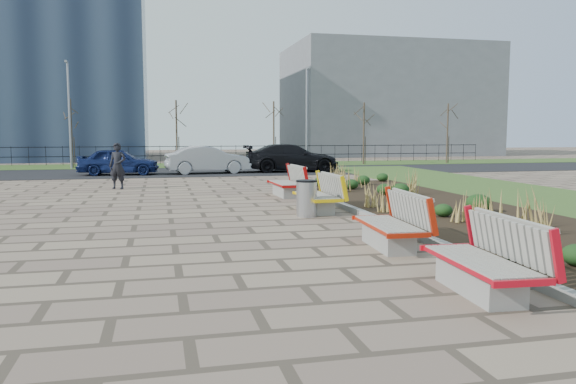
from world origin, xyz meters
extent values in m
plane|color=#826E59|center=(0.00, 0.00, 0.00)|extent=(120.00, 120.00, 0.00)
cube|color=black|center=(6.25, 5.00, 0.05)|extent=(4.50, 18.00, 0.10)
cube|color=gray|center=(3.92, 5.00, 0.07)|extent=(0.16, 18.00, 0.15)
cube|color=#33511E|center=(0.00, 28.00, 0.02)|extent=(80.00, 5.00, 0.04)
cube|color=black|center=(0.00, 22.00, 0.01)|extent=(80.00, 7.00, 0.02)
cylinder|color=#B2B2B7|center=(2.53, 5.39, 0.45)|extent=(0.52, 0.52, 0.90)
imported|color=black|center=(-2.60, 13.69, 0.87)|extent=(0.73, 0.58, 1.74)
imported|color=#111D4D|center=(-3.03, 20.68, 0.68)|extent=(3.99, 1.85, 1.32)
imported|color=#9B9EA3|center=(1.36, 20.71, 0.72)|extent=(4.40, 1.96, 1.40)
imported|color=black|center=(5.84, 20.98, 0.75)|extent=(5.15, 2.30, 1.47)
cube|color=slate|center=(20.00, 42.00, 5.00)|extent=(18.00, 12.00, 10.00)
camera|label=1|loc=(-1.09, -8.23, 2.14)|focal=35.00mm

